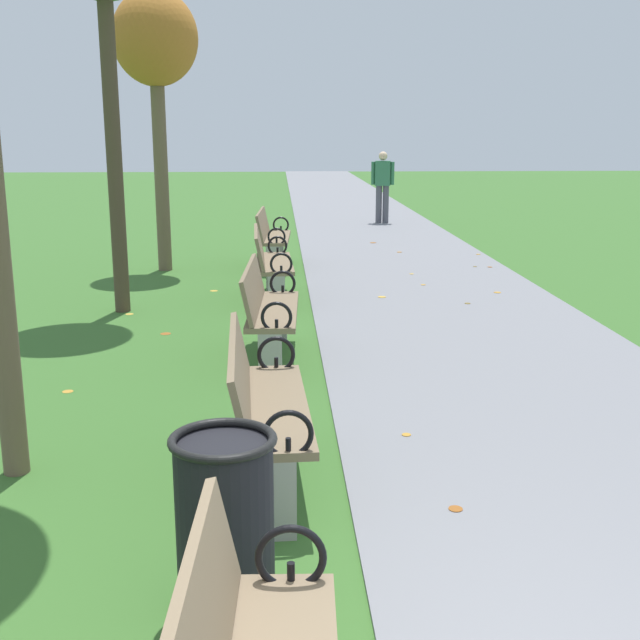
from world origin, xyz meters
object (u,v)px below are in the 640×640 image
Objects in this scene: tree_4 at (155,46)px; trash_bin at (225,523)px; park_bench_2 at (263,405)px; park_bench_4 at (270,263)px; park_bench_3 at (268,310)px; park_bench_5 at (272,237)px; pedestrian_walking at (383,183)px.

trash_bin is (1.51, -9.16, -2.90)m from tree_4.
park_bench_2 and park_bench_4 have the same top height.
park_bench_3 is at bearing -71.90° from tree_4.
park_bench_2 is 7.90m from park_bench_5.
park_bench_3 is at bearing -102.65° from pedestrian_walking.
trash_bin is (-0.15, -9.28, -0.06)m from park_bench_5.
tree_4 reaches higher than park_bench_5.
tree_4 reaches higher than trash_bin.
park_bench_3 is 2.73m from park_bench_4.
park_bench_2 is 14.13m from pedestrian_walking.
park_bench_5 is 3.29m from tree_4.
park_bench_3 is 0.39× the size of tree_4.
tree_4 is at bearing -175.61° from park_bench_5.
park_bench_4 reaches higher than trash_bin.
pedestrian_walking is at bearing 77.35° from park_bench_3.
pedestrian_walking reaches higher than park_bench_4.
trash_bin is (-0.15, -6.81, -0.06)m from park_bench_4.
tree_4 is at bearing 102.06° from park_bench_2.
park_bench_4 is 6.81m from trash_bin.
park_bench_4 is at bearing 90.00° from park_bench_3.
trash_bin is at bearing -92.07° from park_bench_3.
park_bench_4 is 0.39× the size of tree_4.
park_bench_4 is at bearing 88.76° from trash_bin.
park_bench_3 is at bearing 90.00° from park_bench_2.
pedestrian_walking is (2.51, 11.20, 0.44)m from park_bench_3.
tree_4 is (-1.66, -0.13, 2.84)m from park_bench_5.
tree_4 is 7.79m from pedestrian_walking.
tree_4 reaches higher than park_bench_3.
pedestrian_walking is (2.51, 8.47, 0.44)m from park_bench_4.
trash_bin is at bearing -96.07° from park_bench_2.
park_bench_2 is 5.43m from park_bench_4.
park_bench_5 is at bearing -112.75° from pedestrian_walking.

